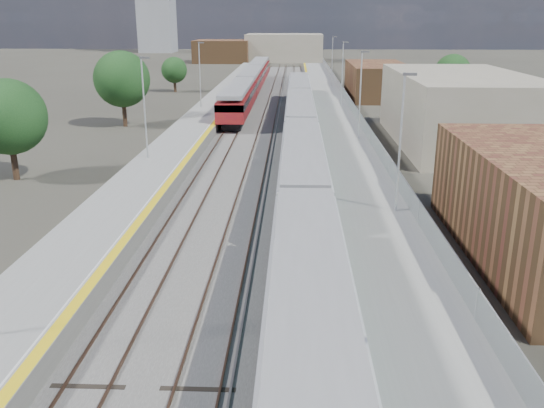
{
  "coord_description": "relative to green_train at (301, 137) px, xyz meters",
  "views": [
    {
      "loc": [
        0.94,
        -8.39,
        11.2
      ],
      "look_at": [
        -0.14,
        19.27,
        2.2
      ],
      "focal_mm": 38.0,
      "sensor_mm": 36.0,
      "label": 1
    }
  ],
  "objects": [
    {
      "name": "tree_b",
      "position": [
        -18.74,
        15.85,
        2.83
      ],
      "size": [
        5.87,
        5.87,
        7.95
      ],
      "color": "#382619",
      "rests_on": "ground"
    },
    {
      "name": "platform_right",
      "position": [
        3.78,
        15.9,
        -1.65
      ],
      "size": [
        4.7,
        155.0,
        8.52
      ],
      "color": "slate",
      "rests_on": "ground"
    },
    {
      "name": "platform_left",
      "position": [
        -10.55,
        15.9,
        -1.66
      ],
      "size": [
        4.3,
        155.0,
        8.52
      ],
      "color": "slate",
      "rests_on": "ground"
    },
    {
      "name": "red_train",
      "position": [
        -7.0,
        41.24,
        0.01
      ],
      "size": [
        2.94,
        59.58,
        3.71
      ],
      "color": "black",
      "rests_on": "ground"
    },
    {
      "name": "green_train",
      "position": [
        0.0,
        0.0,
        0.0
      ],
      "size": [
        2.81,
        78.31,
        3.1
      ],
      "color": "black",
      "rests_on": "ground"
    },
    {
      "name": "tracks",
      "position": [
        -3.15,
        17.59,
        -2.07
      ],
      "size": [
        8.96,
        160.0,
        0.17
      ],
      "color": "#4C3323",
      "rests_on": "ground"
    },
    {
      "name": "tree_d",
      "position": [
        20.64,
        34.9,
        1.95
      ],
      "size": [
        4.85,
        4.85,
        6.57
      ],
      "color": "#382619",
      "rests_on": "ground"
    },
    {
      "name": "tree_c",
      "position": [
        -19.34,
        45.81,
        1.21
      ],
      "size": [
        3.98,
        3.98,
        5.4
      ],
      "color": "#382619",
      "rests_on": "ground"
    },
    {
      "name": "buildings",
      "position": [
        -19.62,
        102.01,
        8.52
      ],
      "size": [
        72.0,
        185.5,
        40.0
      ],
      "color": "brown",
      "rests_on": "ground"
    },
    {
      "name": "ground",
      "position": [
        -1.5,
        13.41,
        -2.18
      ],
      "size": [
        320.0,
        320.0,
        0.0
      ],
      "primitive_type": "plane",
      "color": "#47443A",
      "rests_on": "ground"
    },
    {
      "name": "ballast_bed",
      "position": [
        -3.75,
        15.91,
        -2.15
      ],
      "size": [
        10.5,
        155.0,
        0.06
      ],
      "primitive_type": "cube",
      "color": "#565451",
      "rests_on": "ground"
    },
    {
      "name": "tree_a",
      "position": [
        -20.64,
        -5.52,
        2.37
      ],
      "size": [
        5.33,
        5.33,
        7.22
      ],
      "color": "#382619",
      "rests_on": "ground"
    }
  ]
}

